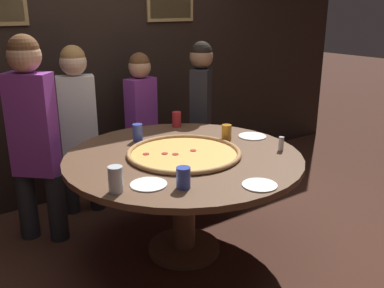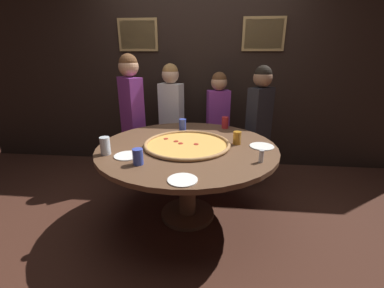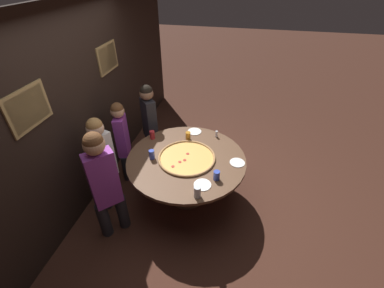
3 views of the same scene
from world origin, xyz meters
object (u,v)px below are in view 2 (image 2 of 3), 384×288
Objects in this scene: drink_cup_centre_back at (237,138)px; diner_centre_back at (218,118)px; drink_cup_near_right at (105,146)px; diner_far_right at (132,112)px; white_plate_left_side at (183,180)px; diner_side_left at (171,113)px; giant_pizza at (187,144)px; condiment_shaker at (261,156)px; dining_table at (187,158)px; white_plate_beside_cup at (127,156)px; diner_side_right at (259,120)px; drink_cup_near_left at (138,157)px; drink_cup_far_left at (183,125)px; white_plate_near_front at (262,146)px; drink_cup_by_shaker at (225,123)px.

diner_centre_back is at bearing 100.32° from drink_cup_centre_back.
diner_far_right reaches higher than drink_cup_near_right.
diner_side_left reaches higher than white_plate_left_side.
diner_side_left is 0.93× the size of diner_far_right.
diner_side_left is 0.51m from diner_far_right.
drink_cup_centre_back is 0.08× the size of diner_far_right.
drink_cup_near_right is 0.73× the size of white_plate_left_side.
giant_pizza is 6.57× the size of drink_cup_centre_back.
drink_cup_near_right is 1.51× the size of condiment_shaker.
dining_table is 1.14× the size of diner_side_left.
white_plate_beside_cup is 1.05m from condiment_shaker.
white_plate_beside_cup is at bearing -0.61° from diner_side_right.
giant_pizza is at bearing -169.10° from drink_cup_centre_back.
diner_centre_back is at bearing 68.80° from drink_cup_near_left.
drink_cup_near_right is 1.24m from condiment_shaker.
giant_pizza is (-0.00, -0.01, 0.14)m from dining_table.
diner_side_right is (0.85, 0.35, -0.01)m from drink_cup_far_left.
drink_cup_near_right is (-0.64, -0.28, 0.20)m from dining_table.
drink_cup_near_left reaches higher than white_plate_left_side.
diner_side_right is at bearing 64.71° from white_plate_left_side.
white_plate_near_front is at bearing 80.11° from condiment_shaker.
drink_cup_near_right is at bearing 94.25° from diner_side_left.
condiment_shaker is at bearing -0.84° from white_plate_beside_cup.
drink_cup_near_left is at bearing 148.14° from white_plate_left_side.
drink_cup_far_left is at bearing 65.16° from white_plate_beside_cup.
giant_pizza is at bearing 61.17° from diner_centre_back.
diner_side_right reaches higher than white_plate_left_side.
drink_cup_by_shaker is 1.21m from white_plate_beside_cup.
drink_cup_near_left is 1.62m from diner_centre_back.
condiment_shaker is 1.42m from diner_centre_back.
drink_cup_centre_back is 1.40m from diner_far_right.
diner_side_left is at bearing 124.41° from condiment_shaker.
diner_far_right is (-0.12, 1.06, 0.05)m from drink_cup_near_right.
giant_pizza is 1.10m from diner_far_right.
drink_cup_by_shaker is 0.10× the size of diner_centre_back.
drink_cup_far_left is at bearing 128.43° from diner_side_left.
drink_cup_by_shaker is 0.96m from condiment_shaker.
diner_side_right reaches higher than drink_cup_centre_back.
dining_table is at bearing 125.04° from diner_side_left.
diner_far_right reaches higher than diner_centre_back.
drink_cup_centre_back is at bearing 62.32° from white_plate_left_side.
white_plate_near_front is at bearing 26.17° from drink_cup_near_left.
drink_cup_near_right is 1.75m from diner_side_right.
drink_cup_far_left is at bearing 102.25° from giant_pizza.
white_plate_near_front is at bearing 96.66° from diner_centre_back.
dining_table is 7.65× the size of white_plate_beside_cup.
dining_table is at bearing 34.13° from white_plate_beside_cup.
dining_table is 1.10m from diner_centre_back.
white_plate_beside_cup is 0.15× the size of diner_side_left.
diner_side_left is at bearing -56.03° from diner_side_right.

